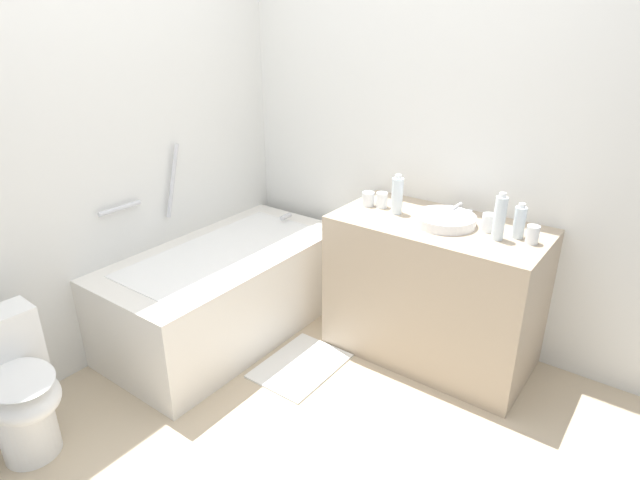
{
  "coord_description": "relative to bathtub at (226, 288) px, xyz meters",
  "views": [
    {
      "loc": [
        -1.46,
        -1.32,
        1.92
      ],
      "look_at": [
        0.64,
        0.23,
        0.79
      ],
      "focal_mm": 29.89,
      "sensor_mm": 36.0,
      "label": 1
    }
  ],
  "objects": [
    {
      "name": "water_bottle_2",
      "position": [
        0.51,
        -1.48,
        0.66
      ],
      "size": [
        0.06,
        0.06,
        0.25
      ],
      "color": "silver",
      "rests_on": "vanity_counter"
    },
    {
      "name": "drinking_glass_2",
      "position": [
        0.57,
        -0.77,
        0.59
      ],
      "size": [
        0.07,
        0.07,
        0.09
      ],
      "primitive_type": "cylinder",
      "color": "white",
      "rests_on": "vanity_counter"
    },
    {
      "name": "sink_basin",
      "position": [
        0.54,
        -1.18,
        0.57
      ],
      "size": [
        0.33,
        0.33,
        0.05
      ],
      "primitive_type": "cylinder",
      "color": "white",
      "rests_on": "vanity_counter"
    },
    {
      "name": "ground_plane",
      "position": [
        -0.58,
        -0.92,
        -0.3
      ],
      "size": [
        3.84,
        3.84,
        0.0
      ],
      "primitive_type": "plane",
      "color": "#C1AD8E"
    },
    {
      "name": "toilet",
      "position": [
        -1.29,
        0.04,
        0.05
      ],
      "size": [
        0.4,
        0.54,
        0.67
      ],
      "rotation": [
        0.0,
        0.0,
        -1.62
      ],
      "color": "white",
      "rests_on": "ground_plane"
    },
    {
      "name": "bathtub",
      "position": [
        0.0,
        0.0,
        0.0
      ],
      "size": [
        1.54,
        0.77,
        1.18
      ],
      "color": "silver",
      "rests_on": "ground_plane"
    },
    {
      "name": "drinking_glass_1",
      "position": [
        0.58,
        -1.41,
        0.59
      ],
      "size": [
        0.07,
        0.07,
        0.09
      ],
      "primitive_type": "cylinder",
      "color": "white",
      "rests_on": "vanity_counter"
    },
    {
      "name": "drinking_glass_3",
      "position": [
        0.56,
        -1.64,
        0.59
      ],
      "size": [
        0.06,
        0.06,
        0.09
      ],
      "primitive_type": "cylinder",
      "color": "white",
      "rests_on": "vanity_counter"
    },
    {
      "name": "water_bottle_0",
      "position": [
        0.54,
        -0.89,
        0.65
      ],
      "size": [
        0.07,
        0.07,
        0.23
      ],
      "color": "silver",
      "rests_on": "vanity_counter"
    },
    {
      "name": "bath_mat",
      "position": [
        -0.04,
        -0.62,
        -0.3
      ],
      "size": [
        0.54,
        0.39,
        0.01
      ],
      "primitive_type": "cube",
      "color": "white",
      "rests_on": "ground_plane"
    },
    {
      "name": "sink_faucet",
      "position": [
        0.73,
        -1.18,
        0.57
      ],
      "size": [
        0.13,
        0.15,
        0.07
      ],
      "color": "silver",
      "rests_on": "vanity_counter"
    },
    {
      "name": "water_bottle_1",
      "position": [
        0.59,
        -1.56,
        0.63
      ],
      "size": [
        0.06,
        0.06,
        0.19
      ],
      "color": "silver",
      "rests_on": "vanity_counter"
    },
    {
      "name": "wall_back_tiled",
      "position": [
        -0.58,
        0.44,
        0.87
      ],
      "size": [
        3.24,
        0.1,
        2.34
      ],
      "primitive_type": "cube",
      "color": "silver",
      "rests_on": "ground_plane"
    },
    {
      "name": "drinking_glass_0",
      "position": [
        0.55,
        -0.69,
        0.58
      ],
      "size": [
        0.07,
        0.07,
        0.08
      ],
      "primitive_type": "cylinder",
      "color": "white",
      "rests_on": "vanity_counter"
    },
    {
      "name": "vanity_counter",
      "position": [
        0.54,
        -1.15,
        0.12
      ],
      "size": [
        0.6,
        1.16,
        0.84
      ],
      "primitive_type": "cube",
      "color": "tan",
      "rests_on": "ground_plane"
    },
    {
      "name": "wall_right_mirror",
      "position": [
        0.89,
        -0.92,
        0.87
      ],
      "size": [
        0.1,
        3.0,
        2.34
      ],
      "primitive_type": "cube",
      "color": "silver",
      "rests_on": "ground_plane"
    }
  ]
}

